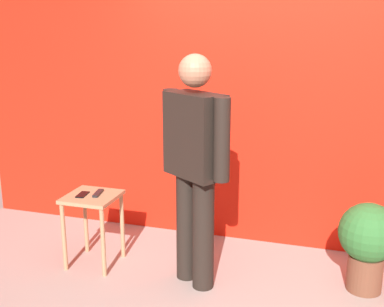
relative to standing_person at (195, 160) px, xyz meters
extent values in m
cube|color=red|center=(0.36, 0.94, 0.38)|extent=(5.67, 0.12, 2.72)
cylinder|color=black|center=(-0.08, 0.05, -0.55)|extent=(0.22, 0.22, 0.87)
cylinder|color=black|center=(0.08, -0.06, -0.55)|extent=(0.22, 0.22, 0.87)
cube|color=black|center=(0.00, 0.00, 0.19)|extent=(0.52, 0.45, 0.61)
cube|color=#2D4784|center=(0.07, 0.10, 0.22)|extent=(0.12, 0.08, 0.51)
cube|color=#C68CB7|center=(0.07, 0.11, 0.20)|extent=(0.04, 0.03, 0.47)
cylinder|color=black|center=(-0.24, 0.16, 0.21)|extent=(0.16, 0.16, 0.58)
cylinder|color=black|center=(0.24, -0.16, 0.21)|extent=(0.16, 0.16, 0.58)
sphere|color=#A87A5B|center=(0.00, 0.00, 0.65)|extent=(0.24, 0.24, 0.24)
cube|color=tan|center=(-0.89, 0.04, -0.39)|extent=(0.41, 0.41, 0.03)
cylinder|color=tan|center=(-1.06, -0.14, -0.69)|extent=(0.04, 0.04, 0.58)
cylinder|color=tan|center=(-0.71, -0.14, -0.69)|extent=(0.04, 0.04, 0.58)
cylinder|color=tan|center=(-1.06, 0.21, -0.69)|extent=(0.04, 0.04, 0.58)
cylinder|color=tan|center=(-0.71, 0.21, -0.69)|extent=(0.04, 0.04, 0.58)
cube|color=black|center=(-0.96, 0.01, -0.37)|extent=(0.09, 0.15, 0.01)
cube|color=black|center=(-0.85, 0.07, -0.36)|extent=(0.07, 0.18, 0.02)
cylinder|color=brown|center=(1.26, 0.26, -0.84)|extent=(0.26, 0.26, 0.28)
sphere|color=#2D7233|center=(1.26, 0.26, -0.51)|extent=(0.44, 0.44, 0.44)
camera|label=1|loc=(0.99, -3.27, 0.95)|focal=45.25mm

